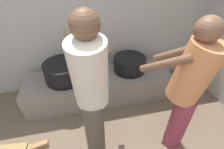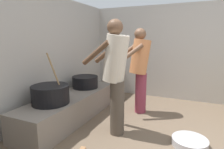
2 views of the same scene
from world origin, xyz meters
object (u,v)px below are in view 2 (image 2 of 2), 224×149
(cook_in_cream_shirt, at_px, (115,71))
(metal_mixing_bowl, at_px, (190,142))
(cooking_pot_main, at_px, (51,94))
(cooking_pot_secondary, at_px, (85,82))
(cook_in_orange_shirt, at_px, (140,66))

(cook_in_cream_shirt, bearing_deg, metal_mixing_bowl, -85.56)
(cook_in_cream_shirt, xyz_separation_m, metal_mixing_bowl, (0.08, -1.00, -0.87))
(cooking_pot_main, xyz_separation_m, cooking_pot_secondary, (0.96, 0.02, -0.02))
(cook_in_cream_shirt, height_order, metal_mixing_bowl, cook_in_cream_shirt)
(cooking_pot_main, height_order, cook_in_orange_shirt, cook_in_orange_shirt)
(cooking_pot_secondary, bearing_deg, cook_in_orange_shirt, -76.57)
(cooking_pot_secondary, height_order, cook_in_cream_shirt, cook_in_cream_shirt)
(cooking_pot_secondary, distance_m, cook_in_orange_shirt, 1.07)
(cook_in_orange_shirt, distance_m, cook_in_cream_shirt, 0.89)
(cooking_pot_main, relative_size, cooking_pot_secondary, 1.49)
(cook_in_cream_shirt, distance_m, metal_mixing_bowl, 1.32)
(cooking_pot_main, distance_m, cooking_pot_secondary, 0.96)
(cooking_pot_main, height_order, cooking_pot_secondary, cooking_pot_main)
(cooking_pot_main, bearing_deg, cook_in_cream_shirt, -70.39)
(metal_mixing_bowl, bearing_deg, cook_in_orange_shirt, 48.31)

